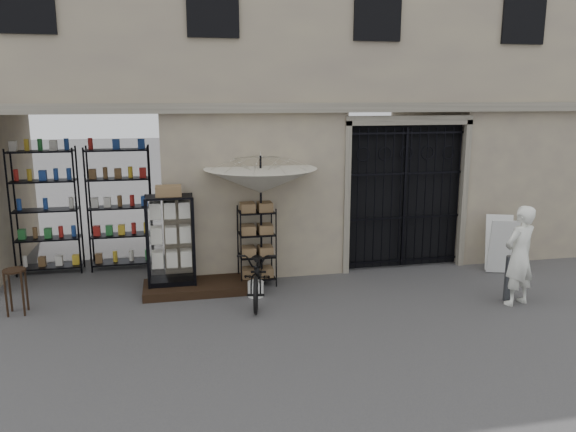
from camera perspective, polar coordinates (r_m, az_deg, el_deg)
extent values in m
plane|color=#27272B|center=(9.38, 6.68, -9.65)|extent=(80.00, 80.00, 0.00)
cube|color=tan|center=(12.60, 1.12, 16.84)|extent=(14.00, 4.00, 9.00)
cube|color=black|center=(11.32, -20.22, 1.37)|extent=(3.00, 1.70, 3.00)
cube|color=black|center=(11.86, -20.05, 0.62)|extent=(2.70, 0.50, 2.50)
cube|color=black|center=(11.65, 11.44, 2.17)|extent=(2.50, 0.06, 3.00)
cube|color=black|center=(11.51, 11.74, 1.79)|extent=(0.05, 0.05, 2.80)
cube|color=black|center=(10.36, -8.93, -7.13)|extent=(2.00, 0.90, 0.15)
cube|color=black|center=(10.42, -11.66, -6.43)|extent=(0.81, 0.50, 0.09)
cube|color=silver|center=(9.97, -11.81, -2.76)|extent=(0.75, 0.02, 1.49)
cube|color=silver|center=(10.23, -11.82, -2.89)|extent=(0.68, 0.36, 1.24)
cube|color=olive|center=(10.03, -12.05, 2.26)|extent=(0.45, 0.34, 0.18)
cube|color=black|center=(10.43, -3.20, -3.06)|extent=(0.76, 0.65, 1.48)
cube|color=olive|center=(10.44, -3.19, -3.30)|extent=(0.64, 0.53, 1.11)
cylinder|color=black|center=(10.27, -2.75, -0.58)|extent=(0.05, 0.05, 2.42)
imported|color=beige|center=(10.12, -2.80, 4.29)|extent=(2.10, 2.13, 1.63)
cylinder|color=silver|center=(9.97, -3.30, -7.41)|extent=(0.36, 0.36, 0.27)
imported|color=black|center=(9.85, -3.05, -8.51)|extent=(0.81, 1.06, 1.82)
cylinder|color=black|center=(10.02, -26.07, -4.99)|extent=(0.47, 0.47, 0.04)
cube|color=black|center=(10.12, -25.88, -6.97)|extent=(0.36, 0.36, 0.73)
cylinder|color=#4D5056|center=(10.39, 21.53, -5.92)|extent=(0.18, 0.18, 0.80)
imported|color=white|center=(10.41, 22.07, -8.27)|extent=(1.10, 1.81, 0.41)
cube|color=silver|center=(11.75, 21.00, -2.95)|extent=(0.58, 0.43, 1.11)
cube|color=silver|center=(12.08, 20.64, -2.53)|extent=(0.58, 0.43, 1.11)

